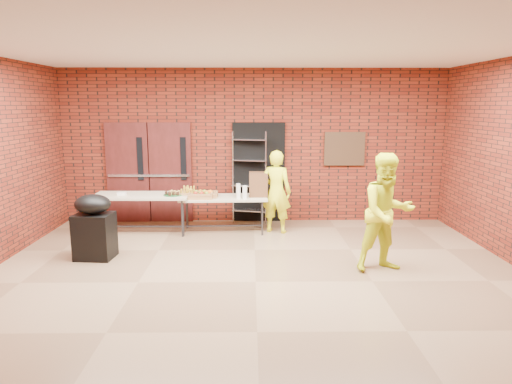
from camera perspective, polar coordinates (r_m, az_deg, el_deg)
room at (r=6.13m, az=-0.04°, el=2.83°), size 8.08×7.08×3.28m
double_doors at (r=9.85m, az=-13.17°, el=2.37°), size 1.78×0.12×2.10m
dark_doorway at (r=9.64m, az=0.33°, el=2.46°), size 1.10×0.06×2.10m
bronze_plaque at (r=9.76m, az=11.00°, el=5.32°), size 0.85×0.04×0.70m
wire_rack at (r=9.51m, az=-0.84°, el=1.78°), size 0.74×0.39×1.91m
table_left at (r=9.06m, az=-14.11°, el=-0.70°), size 1.85×0.79×0.76m
table_right at (r=8.90m, az=-4.09°, el=-0.97°), size 1.71×0.76×0.69m
basket_bananas at (r=8.94m, az=-8.53°, el=-0.28°), size 0.41×0.32×0.13m
basket_oranges at (r=8.90m, az=-6.17°, el=-0.26°), size 0.41×0.32×0.13m
basket_apples at (r=8.79m, az=-6.91°, el=-0.37°), size 0.46×0.36×0.14m
muffin_tray at (r=8.84m, az=-10.34°, el=-0.14°), size 0.36×0.36×0.09m
napkin_box at (r=9.09m, az=-16.43°, el=-0.20°), size 0.16×0.11×0.05m
coffee_dispenser at (r=8.89m, az=0.30°, el=0.96°), size 0.36×0.32×0.47m
cup_stack_front at (r=8.68m, az=-2.22°, el=-0.05°), size 0.08×0.08×0.24m
cup_stack_mid at (r=8.66m, az=-1.41°, el=-0.04°), size 0.08×0.08×0.25m
cup_stack_back at (r=8.86m, az=-2.22°, el=0.22°), size 0.09×0.09×0.26m
covered_grill at (r=7.81m, az=-19.58°, el=-4.08°), size 0.62×0.54×1.06m
volunteer_woman at (r=8.81m, az=2.54°, el=0.05°), size 0.68×0.56×1.61m
volunteer_man at (r=7.01m, az=16.06°, el=-2.51°), size 0.99×0.85×1.77m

